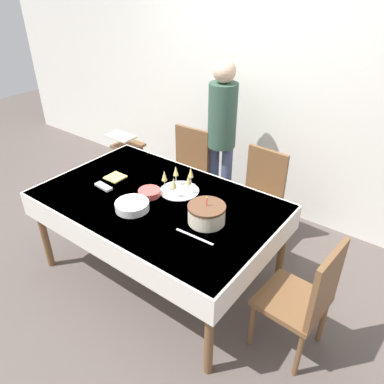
{
  "coord_description": "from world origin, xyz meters",
  "views": [
    {
      "loc": [
        1.72,
        -1.82,
        2.35
      ],
      "look_at": [
        0.27,
        0.09,
        0.9
      ],
      "focal_mm": 35.0,
      "sensor_mm": 36.0,
      "label": 1
    }
  ],
  "objects_px": {
    "dining_chair_right_end": "(305,297)",
    "high_chair": "(127,152)",
    "birthday_cake": "(207,214)",
    "gift_bag": "(62,208)",
    "person_standing": "(222,128)",
    "dining_chair_far_right": "(258,196)",
    "plate_stack_dessert": "(149,193)",
    "dining_chair_far_left": "(186,170)",
    "champagne_tray": "(179,183)",
    "plate_stack_main": "(132,206)"
  },
  "relations": [
    {
      "from": "gift_bag",
      "to": "high_chair",
      "type": "bearing_deg",
      "value": 84.66
    },
    {
      "from": "champagne_tray",
      "to": "dining_chair_far_right",
      "type": "bearing_deg",
      "value": 63.02
    },
    {
      "from": "dining_chair_far_right",
      "to": "dining_chair_right_end",
      "type": "height_order",
      "value": "same"
    },
    {
      "from": "plate_stack_main",
      "to": "person_standing",
      "type": "bearing_deg",
      "value": 93.72
    },
    {
      "from": "dining_chair_far_left",
      "to": "dining_chair_far_right",
      "type": "xyz_separation_m",
      "value": [
        0.85,
        -0.0,
        0.0
      ]
    },
    {
      "from": "plate_stack_main",
      "to": "high_chair",
      "type": "bearing_deg",
      "value": 137.69
    },
    {
      "from": "dining_chair_far_left",
      "to": "high_chair",
      "type": "xyz_separation_m",
      "value": [
        -0.87,
        -0.0,
        -0.03
      ]
    },
    {
      "from": "dining_chair_far_right",
      "to": "plate_stack_dessert",
      "type": "distance_m",
      "value": 1.08
    },
    {
      "from": "dining_chair_far_right",
      "to": "high_chair",
      "type": "height_order",
      "value": "dining_chair_far_right"
    },
    {
      "from": "champagne_tray",
      "to": "plate_stack_dessert",
      "type": "height_order",
      "value": "champagne_tray"
    },
    {
      "from": "birthday_cake",
      "to": "gift_bag",
      "type": "xyz_separation_m",
      "value": [
        -1.87,
        0.01,
        -0.7
      ]
    },
    {
      "from": "person_standing",
      "to": "high_chair",
      "type": "height_order",
      "value": "person_standing"
    },
    {
      "from": "dining_chair_far_left",
      "to": "plate_stack_main",
      "type": "relative_size",
      "value": 3.7
    },
    {
      "from": "plate_stack_dessert",
      "to": "person_standing",
      "type": "distance_m",
      "value": 1.14
    },
    {
      "from": "dining_chair_right_end",
      "to": "plate_stack_main",
      "type": "distance_m",
      "value": 1.37
    },
    {
      "from": "person_standing",
      "to": "birthday_cake",
      "type": "bearing_deg",
      "value": -61.38
    },
    {
      "from": "birthday_cake",
      "to": "gift_bag",
      "type": "bearing_deg",
      "value": 179.66
    },
    {
      "from": "birthday_cake",
      "to": "gift_bag",
      "type": "distance_m",
      "value": 2.0
    },
    {
      "from": "dining_chair_right_end",
      "to": "person_standing",
      "type": "height_order",
      "value": "person_standing"
    },
    {
      "from": "dining_chair_far_right",
      "to": "dining_chair_far_left",
      "type": "bearing_deg",
      "value": 180.0
    },
    {
      "from": "champagne_tray",
      "to": "plate_stack_main",
      "type": "relative_size",
      "value": 1.27
    },
    {
      "from": "dining_chair_right_end",
      "to": "plate_stack_dessert",
      "type": "xyz_separation_m",
      "value": [
        -1.35,
        0.01,
        0.29
      ]
    },
    {
      "from": "champagne_tray",
      "to": "high_chair",
      "type": "height_order",
      "value": "champagne_tray"
    },
    {
      "from": "dining_chair_right_end",
      "to": "champagne_tray",
      "type": "distance_m",
      "value": 1.27
    },
    {
      "from": "plate_stack_main",
      "to": "dining_chair_far_left",
      "type": "bearing_deg",
      "value": 108.15
    },
    {
      "from": "gift_bag",
      "to": "plate_stack_dessert",
      "type": "bearing_deg",
      "value": 0.48
    },
    {
      "from": "birthday_cake",
      "to": "plate_stack_main",
      "type": "xyz_separation_m",
      "value": [
        -0.54,
        -0.2,
        -0.04
      ]
    },
    {
      "from": "dining_chair_far_left",
      "to": "dining_chair_right_end",
      "type": "height_order",
      "value": "same"
    },
    {
      "from": "person_standing",
      "to": "dining_chair_far_left",
      "type": "bearing_deg",
      "value": -143.49
    },
    {
      "from": "dining_chair_right_end",
      "to": "gift_bag",
      "type": "height_order",
      "value": "dining_chair_right_end"
    },
    {
      "from": "dining_chair_far_left",
      "to": "high_chair",
      "type": "height_order",
      "value": "dining_chair_far_left"
    },
    {
      "from": "plate_stack_main",
      "to": "high_chair",
      "type": "relative_size",
      "value": 0.36
    },
    {
      "from": "dining_chair_far_left",
      "to": "birthday_cake",
      "type": "distance_m",
      "value": 1.35
    },
    {
      "from": "dining_chair_far_right",
      "to": "high_chair",
      "type": "xyz_separation_m",
      "value": [
        -1.72,
        -0.0,
        -0.03
      ]
    },
    {
      "from": "birthday_cake",
      "to": "plate_stack_dessert",
      "type": "relative_size",
      "value": 1.52
    },
    {
      "from": "dining_chair_far_left",
      "to": "dining_chair_right_end",
      "type": "distance_m",
      "value": 1.93
    },
    {
      "from": "gift_bag",
      "to": "person_standing",
      "type": "bearing_deg",
      "value": 42.32
    },
    {
      "from": "dining_chair_far_right",
      "to": "person_standing",
      "type": "bearing_deg",
      "value": 159.48
    },
    {
      "from": "plate_stack_dessert",
      "to": "person_standing",
      "type": "xyz_separation_m",
      "value": [
        -0.05,
        1.12,
        0.18
      ]
    },
    {
      "from": "dining_chair_far_left",
      "to": "plate_stack_dessert",
      "type": "xyz_separation_m",
      "value": [
        0.34,
        -0.91,
        0.29
      ]
    },
    {
      "from": "birthday_cake",
      "to": "high_chair",
      "type": "bearing_deg",
      "value": 152.46
    },
    {
      "from": "birthday_cake",
      "to": "person_standing",
      "type": "xyz_separation_m",
      "value": [
        -0.62,
        1.14,
        0.14
      ]
    },
    {
      "from": "dining_chair_far_left",
      "to": "birthday_cake",
      "type": "bearing_deg",
      "value": -45.73
    },
    {
      "from": "plate_stack_dessert",
      "to": "dining_chair_right_end",
      "type": "bearing_deg",
      "value": -0.54
    },
    {
      "from": "dining_chair_far_left",
      "to": "gift_bag",
      "type": "relative_size",
      "value": 3.23
    },
    {
      "from": "plate_stack_main",
      "to": "person_standing",
      "type": "height_order",
      "value": "person_standing"
    },
    {
      "from": "dining_chair_right_end",
      "to": "high_chair",
      "type": "height_order",
      "value": "dining_chair_right_end"
    },
    {
      "from": "dining_chair_right_end",
      "to": "gift_bag",
      "type": "distance_m",
      "value": 2.68
    },
    {
      "from": "dining_chair_right_end",
      "to": "plate_stack_main",
      "type": "xyz_separation_m",
      "value": [
        -1.32,
        -0.21,
        0.3
      ]
    },
    {
      "from": "champagne_tray",
      "to": "high_chair",
      "type": "xyz_separation_m",
      "value": [
        -1.36,
        0.71,
        -0.37
      ]
    }
  ]
}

